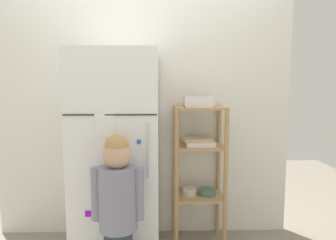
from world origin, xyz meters
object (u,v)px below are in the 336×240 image
(pantry_shelf_unit, at_px, (199,162))
(refrigerator, at_px, (118,155))
(child_standing, at_px, (118,198))
(fruit_bin, at_px, (199,103))

(pantry_shelf_unit, bearing_deg, refrigerator, -166.85)
(child_standing, bearing_deg, pantry_shelf_unit, 46.35)
(refrigerator, distance_m, child_standing, 0.51)
(refrigerator, xyz_separation_m, child_standing, (0.06, -0.48, -0.17))
(refrigerator, distance_m, pantry_shelf_unit, 0.69)
(fruit_bin, bearing_deg, pantry_shelf_unit, -81.31)
(child_standing, relative_size, fruit_bin, 4.38)
(refrigerator, bearing_deg, pantry_shelf_unit, 13.15)
(child_standing, distance_m, pantry_shelf_unit, 0.88)
(child_standing, height_order, pantry_shelf_unit, pantry_shelf_unit)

